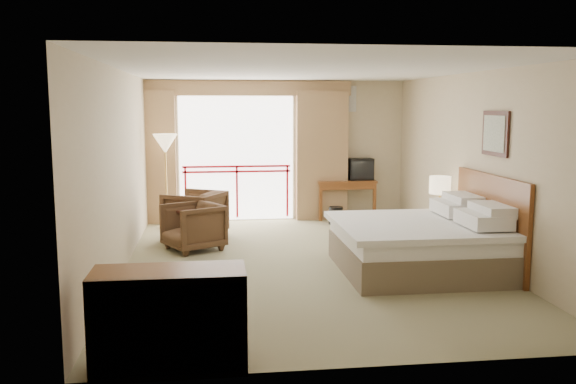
{
  "coord_description": "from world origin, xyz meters",
  "views": [
    {
      "loc": [
        -1.3,
        -8.33,
        2.22
      ],
      "look_at": [
        -0.19,
        0.4,
        0.97
      ],
      "focal_mm": 38.0,
      "sensor_mm": 36.0,
      "label": 1
    }
  ],
  "objects": [
    {
      "name": "dresser",
      "position": [
        -1.67,
        -3.3,
        0.43
      ],
      "size": [
        1.29,
        0.55,
        0.86
      ],
      "rotation": [
        0.0,
        0.0,
        -0.02
      ],
      "color": "#653012",
      "rests_on": "floor"
    },
    {
      "name": "armchair_far",
      "position": [
        -1.58,
        1.94,
        0.0
      ],
      "size": [
        1.18,
        1.17,
        0.8
      ],
      "primitive_type": "imported",
      "rotation": [
        0.0,
        0.0,
        -2.08
      ],
      "color": "#422A1A",
      "rests_on": "floor"
    },
    {
      "name": "floor",
      "position": [
        0.0,
        0.0,
        0.0
      ],
      "size": [
        7.0,
        7.0,
        0.0
      ],
      "primitive_type": "plane",
      "color": "gray",
      "rests_on": "ground"
    },
    {
      "name": "balcony_railing",
      "position": [
        -0.8,
        3.46,
        0.81
      ],
      "size": [
        2.09,
        0.03,
        1.02
      ],
      "color": "#B30F1D",
      "rests_on": "wall_back"
    },
    {
      "name": "curtain_left",
      "position": [
        -2.45,
        3.35,
        1.25
      ],
      "size": [
        1.0,
        0.26,
        2.5
      ],
      "primitive_type": "cube",
      "color": "olive",
      "rests_on": "wall_back"
    },
    {
      "name": "wall_front",
      "position": [
        0.0,
        -3.5,
        1.35
      ],
      "size": [
        5.0,
        0.0,
        5.0
      ],
      "primitive_type": "plane",
      "rotation": [
        -1.57,
        0.0,
        0.0
      ],
      "color": "#CAB692",
      "rests_on": "ground"
    },
    {
      "name": "wall_back",
      "position": [
        0.0,
        3.5,
        1.35
      ],
      "size": [
        5.0,
        0.0,
        5.0
      ],
      "primitive_type": "plane",
      "rotation": [
        1.57,
        0.0,
        0.0
      ],
      "color": "#CAB692",
      "rests_on": "ground"
    },
    {
      "name": "wall_right",
      "position": [
        2.5,
        0.0,
        1.35
      ],
      "size": [
        0.0,
        7.0,
        7.0
      ],
      "primitive_type": "plane",
      "rotation": [
        1.57,
        0.0,
        -1.57
      ],
      "color": "#CAB692",
      "rests_on": "ground"
    },
    {
      "name": "cup",
      "position": [
        1.14,
        3.34,
        0.81
      ],
      "size": [
        0.08,
        0.08,
        0.1
      ],
      "primitive_type": "cylinder",
      "rotation": [
        0.0,
        0.0,
        0.17
      ],
      "color": "white",
      "rests_on": "desk"
    },
    {
      "name": "nightstand",
      "position": [
        2.21,
        0.57,
        0.27
      ],
      "size": [
        0.41,
        0.48,
        0.54
      ],
      "primitive_type": "cube",
      "rotation": [
        0.0,
        0.0,
        -0.07
      ],
      "color": "#653012",
      "rests_on": "floor"
    },
    {
      "name": "wall_left",
      "position": [
        -2.5,
        0.0,
        1.35
      ],
      "size": [
        0.0,
        7.0,
        7.0
      ],
      "primitive_type": "plane",
      "rotation": [
        1.57,
        0.0,
        1.57
      ],
      "color": "#CAB692",
      "rests_on": "ground"
    },
    {
      "name": "balcony_door",
      "position": [
        -0.8,
        3.48,
        1.2
      ],
      "size": [
        2.4,
        0.0,
        2.4
      ],
      "primitive_type": "plane",
      "rotation": [
        1.57,
        0.0,
        0.0
      ],
      "color": "white",
      "rests_on": "wall_back"
    },
    {
      "name": "floor_lamp",
      "position": [
        -2.1,
        2.79,
        1.48
      ],
      "size": [
        0.44,
        0.44,
        1.72
      ],
      "rotation": [
        0.0,
        0.0,
        0.09
      ],
      "color": "tan",
      "rests_on": "floor"
    },
    {
      "name": "wastebasket",
      "position": [
        1.02,
        2.76,
        0.17
      ],
      "size": [
        0.29,
        0.29,
        0.33
      ],
      "primitive_type": "cylinder",
      "rotation": [
        0.0,
        0.0,
        -0.12
      ],
      "color": "black",
      "rests_on": "floor"
    },
    {
      "name": "tv",
      "position": [
        1.64,
        3.38,
        0.97
      ],
      "size": [
        0.47,
        0.38,
        0.43
      ],
      "rotation": [
        0.0,
        0.0,
        0.36
      ],
      "color": "black",
      "rests_on": "desk"
    },
    {
      "name": "headboard",
      "position": [
        2.46,
        -0.6,
        0.65
      ],
      "size": [
        0.06,
        2.1,
        1.3
      ],
      "primitive_type": "cube",
      "color": "#653012",
      "rests_on": "wall_right"
    },
    {
      "name": "curtain_right",
      "position": [
        0.85,
        3.35,
        1.25
      ],
      "size": [
        1.0,
        0.26,
        2.5
      ],
      "primitive_type": "cube",
      "color": "olive",
      "rests_on": "wall_back"
    },
    {
      "name": "ceiling",
      "position": [
        0.0,
        0.0,
        2.7
      ],
      "size": [
        7.0,
        7.0,
        0.0
      ],
      "primitive_type": "plane",
      "rotation": [
        3.14,
        0.0,
        0.0
      ],
      "color": "white",
      "rests_on": "wall_back"
    },
    {
      "name": "desk",
      "position": [
        1.34,
        3.44,
        0.59
      ],
      "size": [
        1.17,
        0.56,
        0.76
      ],
      "rotation": [
        0.0,
        0.0,
        0.08
      ],
      "color": "#653012",
      "rests_on": "floor"
    },
    {
      "name": "hvac_vent",
      "position": [
        1.3,
        3.47,
        2.35
      ],
      "size": [
        0.5,
        0.04,
        0.5
      ],
      "primitive_type": "cube",
      "color": "silver",
      "rests_on": "wall_back"
    },
    {
      "name": "valance",
      "position": [
        -0.8,
        3.38,
        2.55
      ],
      "size": [
        4.4,
        0.22,
        0.28
      ],
      "primitive_type": "cube",
      "color": "olive",
      "rests_on": "wall_back"
    },
    {
      "name": "side_table",
      "position": [
        -1.77,
        1.49,
        0.4
      ],
      "size": [
        0.53,
        0.53,
        0.58
      ],
      "rotation": [
        0.0,
        0.0,
        -0.18
      ],
      "color": "black",
      "rests_on": "floor"
    },
    {
      "name": "armchair_near",
      "position": [
        -1.59,
        1.02,
        0.0
      ],
      "size": [
        1.08,
        1.07,
        0.73
      ],
      "primitive_type": "imported",
      "rotation": [
        0.0,
        0.0,
        -1.07
      ],
      "color": "#422A1A",
      "rests_on": "floor"
    },
    {
      "name": "framed_art",
      "position": [
        2.47,
        -0.6,
        1.85
      ],
      "size": [
        0.04,
        0.72,
        0.6
      ],
      "color": "black",
      "rests_on": "wall_right"
    },
    {
      "name": "bed",
      "position": [
        1.5,
        -0.6,
        0.38
      ],
      "size": [
        2.13,
        2.06,
        0.97
      ],
      "color": "brown",
      "rests_on": "floor"
    },
    {
      "name": "phone",
      "position": [
        2.16,
        0.42,
        0.58
      ],
      "size": [
        0.21,
        0.18,
        0.08
      ],
      "primitive_type": "cube",
      "rotation": [
        0.0,
        0.0,
        -0.21
      ],
      "color": "black",
      "rests_on": "nightstand"
    },
    {
      "name": "table_lamp",
      "position": [
        2.21,
        0.62,
        0.99
      ],
      "size": [
        0.33,
        0.33,
        0.58
      ],
      "rotation": [
        0.0,
        0.0,
        -0.1
      ],
      "color": "tan",
      "rests_on": "nightstand"
    },
    {
      "name": "coffee_maker",
      "position": [
        0.99,
        3.39,
        0.88
      ],
      "size": [
        0.13,
        0.13,
        0.23
      ],
      "primitive_type": "cylinder",
      "rotation": [
        0.0,
        0.0,
        -0.23
      ],
      "color": "black",
      "rests_on": "desk"
    },
    {
      "name": "book",
      "position": [
        -1.77,
        1.49,
        0.59
      ],
      "size": [
        0.28,
        0.29,
        0.02
      ],
      "primitive_type": "imported",
      "rotation": [
        0.0,
        0.0,
        0.71
      ],
      "color": "white",
      "rests_on": "side_table"
    }
  ]
}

